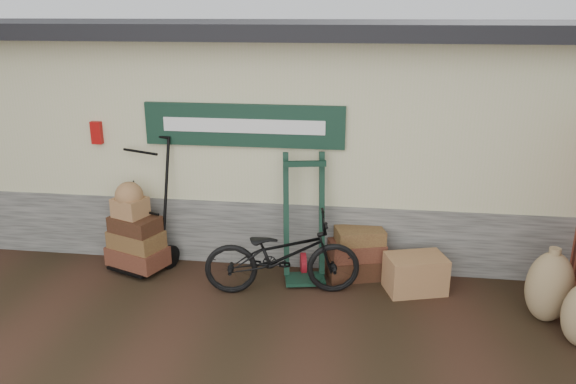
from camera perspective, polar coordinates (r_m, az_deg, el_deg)
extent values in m
plane|color=black|center=(6.96, -3.40, -10.88)|extent=(80.00, 80.00, 0.00)
cube|color=#4C4C47|center=(9.27, -0.17, -0.26)|extent=(14.00, 3.54, 0.90)
cube|color=beige|center=(8.91, -0.18, 8.93)|extent=(14.00, 3.50, 2.10)
cube|color=black|center=(8.66, -0.33, 16.31)|extent=(14.40, 4.10, 0.20)
cube|color=black|center=(7.24, -4.54, 6.76)|extent=(2.60, 0.06, 0.55)
cube|color=white|center=(7.21, -4.60, 6.70)|extent=(2.10, 0.01, 0.18)
cube|color=#A20C0B|center=(7.94, -18.83, 5.74)|extent=(0.14, 0.10, 0.30)
cube|color=brown|center=(7.23, 12.80, -8.09)|extent=(0.82, 0.65, 0.47)
imported|color=black|center=(6.89, -0.59, -5.98)|extent=(0.97, 2.00, 1.11)
ellipsoid|color=brown|center=(6.97, 25.02, -8.74)|extent=(0.56, 0.49, 0.83)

